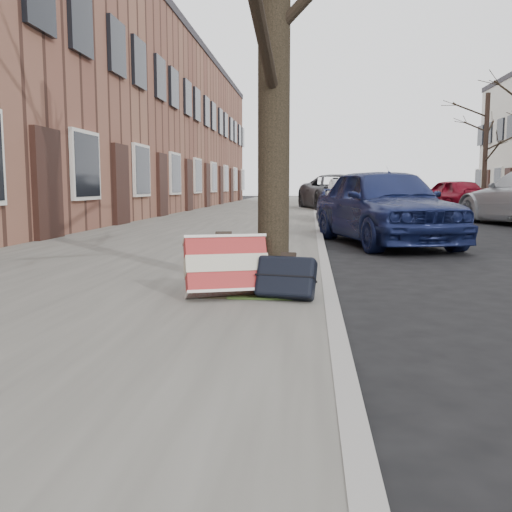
# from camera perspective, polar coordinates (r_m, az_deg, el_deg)

# --- Properties ---
(near_sidewalk) EXTENTS (5.00, 70.00, 0.12)m
(near_sidewalk) POSITION_cam_1_polar(r_m,az_deg,el_deg) (19.07, -1.38, 3.97)
(near_sidewalk) COLOR slate
(near_sidewalk) RESTS_ON ground
(house_near) EXTENTS (6.80, 40.00, 7.00)m
(house_near) POSITION_cam_1_polar(r_m,az_deg,el_deg) (21.66, -17.19, 13.14)
(house_near) COLOR brown
(house_near) RESTS_ON ground
(dirt_patch) EXTENTS (0.85, 0.85, 0.02)m
(dirt_patch) POSITION_cam_1_polar(r_m,az_deg,el_deg) (5.23, -0.86, -3.36)
(dirt_patch) COLOR black
(dirt_patch) RESTS_ON near_sidewalk
(suitcase_red) EXTENTS (0.77, 0.58, 0.53)m
(suitcase_red) POSITION_cam_1_polar(r_m,az_deg,el_deg) (4.87, -3.02, -1.04)
(suitcase_red) COLOR maroon
(suitcase_red) RESTS_ON near_sidewalk
(suitcase_navy) EXTENTS (0.54, 0.39, 0.39)m
(suitcase_navy) POSITION_cam_1_polar(r_m,az_deg,el_deg) (4.77, 3.03, -2.11)
(suitcase_navy) COLOR black
(suitcase_navy) RESTS_ON near_sidewalk
(car_near_front) EXTENTS (2.71, 4.52, 1.44)m
(car_near_front) POSITION_cam_1_polar(r_m,az_deg,el_deg) (10.74, 12.66, 4.98)
(car_near_front) COLOR #161F4D
(car_near_front) RESTS_ON ground
(car_near_mid) EXTENTS (1.52, 3.90, 1.26)m
(car_near_mid) POSITION_cam_1_polar(r_m,az_deg,el_deg) (16.03, 9.94, 5.34)
(car_near_mid) COLOR #B6BABE
(car_near_mid) RESTS_ON ground
(car_near_back) EXTENTS (3.67, 6.04, 1.57)m
(car_near_back) POSITION_cam_1_polar(r_m,az_deg,el_deg) (24.41, 8.26, 6.26)
(car_near_back) COLOR #35353A
(car_near_back) RESTS_ON ground
(car_far_back) EXTENTS (2.81, 4.35, 1.38)m
(car_far_back) POSITION_cam_1_polar(r_m,az_deg,el_deg) (25.80, 18.92, 5.79)
(car_far_back) COLOR maroon
(car_far_back) RESTS_ON ground
(tree_far_c) EXTENTS (0.23, 0.23, 5.51)m
(tree_far_c) POSITION_cam_1_polar(r_m,az_deg,el_deg) (30.99, 21.97, 9.85)
(tree_far_c) COLOR black
(tree_far_c) RESTS_ON far_sidewalk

